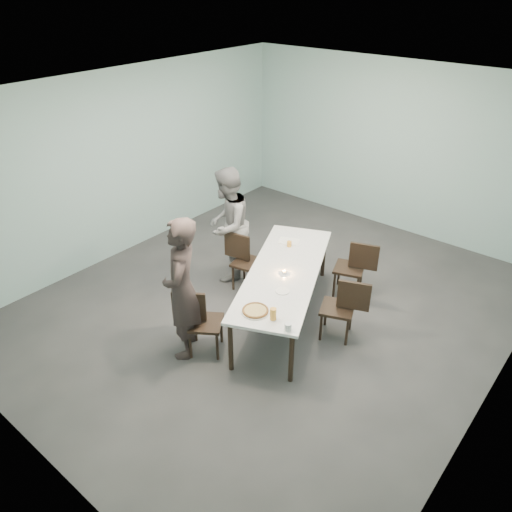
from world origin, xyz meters
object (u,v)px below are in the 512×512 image
Objects in this scene: chair_far_right at (355,265)px; diner_near at (182,289)px; chair_far_left at (244,257)px; water_tumbler at (288,327)px; pizza at (255,311)px; tealight at (284,272)px; diner_far at (227,225)px; table at (284,274)px; side_plate at (282,291)px; amber_tumbler at (289,244)px; beer_glass at (273,314)px; chair_near_left at (199,318)px; chair_near_right at (344,305)px.

chair_far_right is 0.47× the size of diner_near.
water_tumbler is (1.72, -1.23, 0.29)m from chair_far_left.
pizza is 6.07× the size of tealight.
table is at bearing 54.62° from diner_far.
diner_far is 9.94× the size of side_plate.
table is 0.98m from chair_far_left.
chair_far_right reaches higher than amber_tumbler.
table is 48.95× the size of tealight.
beer_glass is 1.00m from tealight.
side_plate is 1.20× the size of beer_glass.
amber_tumbler is (-0.82, -0.52, 0.29)m from chair_far_right.
chair_near_left is at bearing -80.85° from chair_far_left.
table is 30.46× the size of water_tumbler.
side_plate is at bearing -57.94° from amber_tumbler.
tealight is (0.57, 1.30, -0.16)m from diner_near.
side_plate is at bearing 43.75° from diner_far.
tealight is at bearing -7.85° from chair_near_right.
beer_glass is (0.93, 0.31, 0.32)m from chair_near_left.
chair_far_right is at bearing 35.43° from chair_near_left.
diner_far is (-1.79, -0.79, 0.39)m from chair_far_right.
chair_far_right is 2.70m from diner_near.
table is 3.15× the size of chair_far_left.
amber_tumbler reaches higher than table.
chair_far_right is at bearing 69.95° from tealight.
chair_far_left reaches higher than table.
diner_far is (-0.92, 1.56, 0.39)m from chair_near_left.
chair_far_left is 1.80m from chair_near_right.
chair_far_left is at bearing 162.81° from tealight.
chair_far_left reaches higher than side_plate.
beer_glass reaches higher than table.
diner_near reaches higher than beer_glass.
chair_far_left is 1.39m from side_plate.
chair_far_left is 1.00× the size of chair_near_right.
chair_far_right is 9.67× the size of water_tumbler.
diner_near is 5.48× the size of pizza.
amber_tumbler is (0.18, 1.95, -0.14)m from diner_near.
diner_near is 1.96m from amber_tumbler.
chair_near_right is at bearing -13.93° from chair_far_left.
table is 1.32m from chair_near_left.
diner_far is 2.05m from pizza.
diner_near reaches higher than chair_far_left.
chair_far_left is (-0.93, 0.24, -0.19)m from table.
pizza is at bearing -175.07° from beer_glass.
diner_near reaches higher than pizza.
chair_near_right is 2.56× the size of pizza.
chair_far_right reaches higher than side_plate.
table is 8.06× the size of pizza.
chair_far_left is 0.47× the size of diner_near.
chair_near_right is 1.17m from water_tumbler.
diner_far reaches higher than chair_near_right.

